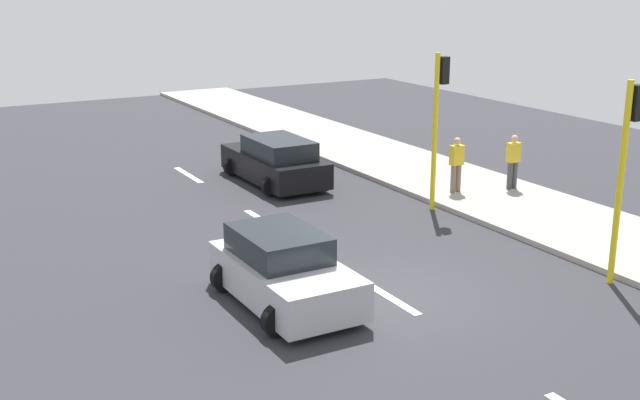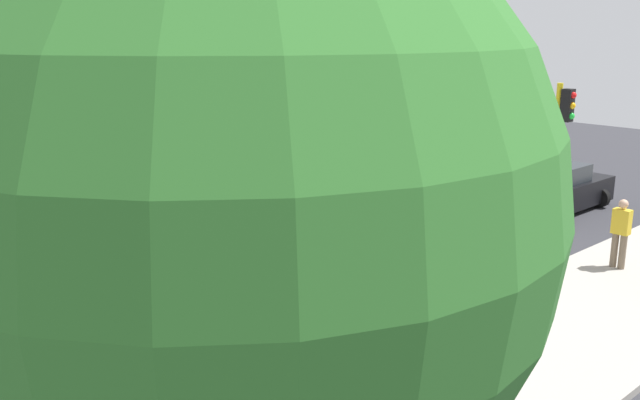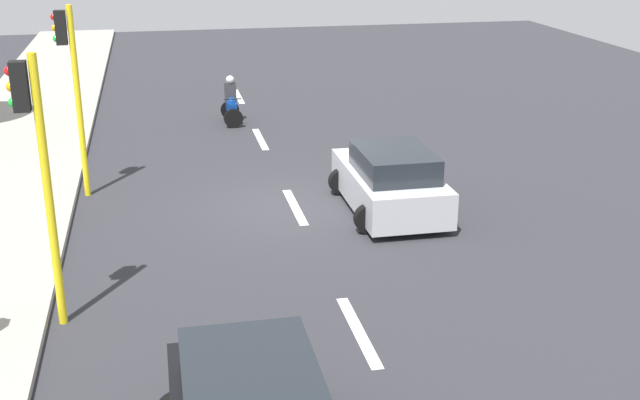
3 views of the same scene
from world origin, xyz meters
TOP-DOWN VIEW (x-y plane):
  - ground_plane at (0.00, 0.00)m, footprint 40.00×60.00m
  - sidewalk at (7.00, 0.00)m, footprint 4.00×60.00m
  - lane_stripe_north at (0.00, -6.00)m, footprint 0.20×2.40m
  - lane_stripe_mid at (0.00, 0.00)m, footprint 0.20×2.40m
  - lane_stripe_south at (0.00, 6.00)m, footprint 0.20×2.40m
  - lane_stripe_far_south at (0.00, 12.00)m, footprint 0.20×2.40m
  - car_black at (2.13, 9.64)m, footprint 2.30×4.48m
  - car_silver at (-2.08, 0.68)m, footprint 2.26×3.85m
  - pedestrian_near_signal at (6.19, 5.47)m, footprint 0.40×0.24m
  - traffic_light_corner at (4.85, 4.71)m, footprint 0.49×0.24m
  - traffic_light_midblock at (4.85, -1.83)m, footprint 0.49×0.24m
  - street_tree_north at (10.08, -8.31)m, footprint 3.30×3.30m

SIDE VIEW (x-z plane):
  - ground_plane at x=0.00m, z-range -0.10..0.00m
  - lane_stripe_north at x=0.00m, z-range 0.00..0.01m
  - lane_stripe_mid at x=0.00m, z-range 0.00..0.01m
  - lane_stripe_south at x=0.00m, z-range 0.00..0.01m
  - lane_stripe_far_south at x=0.00m, z-range 0.00..0.01m
  - sidewalk at x=7.00m, z-range 0.00..0.15m
  - car_silver at x=-2.08m, z-range -0.05..1.47m
  - car_black at x=2.13m, z-range -0.05..1.47m
  - pedestrian_near_signal at x=6.19m, z-range 0.21..1.90m
  - traffic_light_corner at x=4.85m, z-range 0.68..5.18m
  - traffic_light_midblock at x=4.85m, z-range 0.68..5.18m
  - street_tree_north at x=10.08m, z-range 1.58..8.10m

